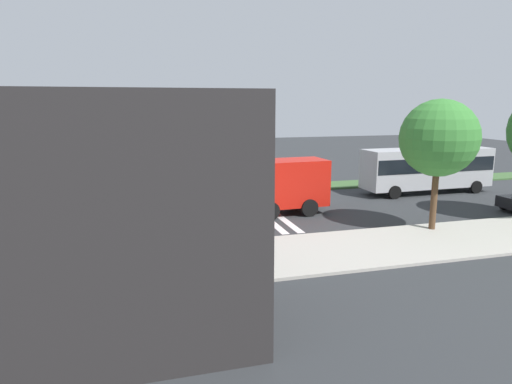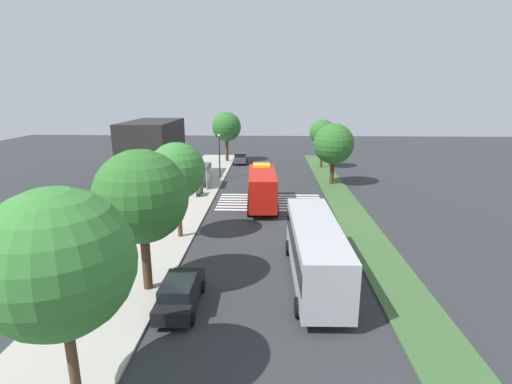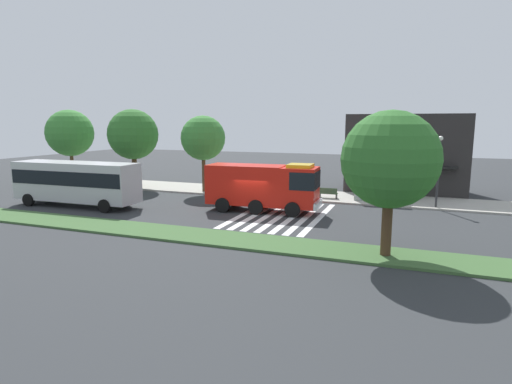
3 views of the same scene
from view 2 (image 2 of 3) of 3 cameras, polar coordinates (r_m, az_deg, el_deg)
ground_plane at (r=36.16m, az=2.10°, el=-2.50°), size 120.00×120.00×0.00m
sidewalk at (r=37.12m, az=-11.16°, el=-2.21°), size 60.00×5.47×0.14m
median_strip at (r=36.87m, az=13.48°, el=-2.46°), size 60.00×3.00×0.14m
crosswalk at (r=38.28m, az=2.10°, el=-1.50°), size 5.85×10.38×0.01m
fire_truck at (r=36.32m, az=0.91°, el=0.88°), size 8.55×3.05×3.66m
parked_car_west at (r=20.52m, az=-11.26°, el=-14.46°), size 4.67×2.03×1.62m
parked_car_mid at (r=58.60m, az=-2.34°, el=5.13°), size 4.43×2.22×1.71m
transit_bus at (r=22.41m, az=8.80°, el=-8.19°), size 10.60×3.02×3.51m
bus_stop_shelter at (r=44.16m, az=-7.47°, el=3.11°), size 3.50×1.40×2.46m
bench_near_shelter at (r=40.61m, az=-8.30°, el=0.17°), size 1.60×0.50×0.90m
street_lamp at (r=48.18m, az=-5.48°, el=6.00°), size 0.36×0.36×5.46m
storefront_building at (r=47.29m, az=-15.03°, el=5.72°), size 10.70×6.15×7.36m
sidewalk_tree_far_west at (r=13.93m, az=-27.34°, el=-9.36°), size 4.91×4.91×7.81m
sidewalk_tree_west at (r=20.92m, az=-16.71°, el=-0.71°), size 4.98×4.98×7.78m
sidewalk_tree_center at (r=28.30m, az=-11.69°, el=3.07°), size 4.15×4.15×7.11m
sidewalk_tree_east at (r=59.75m, az=-4.41°, el=9.65°), size 4.46×4.46×7.50m
median_tree_far_west at (r=45.33m, az=11.47°, el=7.04°), size 4.68×4.68×7.06m
median_tree_west at (r=55.00m, az=9.87°, el=8.72°), size 3.57×3.57×6.77m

